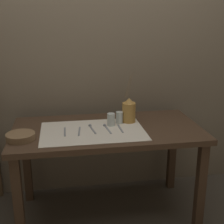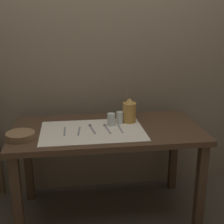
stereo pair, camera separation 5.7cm
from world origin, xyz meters
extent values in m
plane|color=#473F35|center=(0.00, 0.00, 0.00)|extent=(12.00, 12.00, 0.00)
cube|color=#7A6B56|center=(0.00, 0.46, 1.20)|extent=(7.00, 0.06, 2.40)
cube|color=#422D1E|center=(0.00, 0.00, 0.70)|extent=(1.37, 0.71, 0.04)
cube|color=#422D1E|center=(-0.63, -0.29, 0.34)|extent=(0.06, 0.06, 0.68)
cube|color=#422D1E|center=(0.63, -0.29, 0.34)|extent=(0.06, 0.06, 0.68)
cube|color=#422D1E|center=(-0.63, 0.29, 0.34)|extent=(0.06, 0.06, 0.68)
cube|color=#422D1E|center=(0.63, 0.29, 0.34)|extent=(0.06, 0.06, 0.68)
cube|color=beige|center=(-0.11, -0.05, 0.72)|extent=(0.73, 0.48, 0.00)
cylinder|color=#B7843D|center=(0.18, 0.10, 0.80)|extent=(0.10, 0.10, 0.15)
cone|color=#B7843D|center=(0.18, 0.10, 0.89)|extent=(0.08, 0.08, 0.04)
cylinder|color=#847056|center=(0.19, 0.09, 1.02)|extent=(0.04, 0.03, 0.21)
cylinder|color=#847056|center=(0.18, 0.11, 0.99)|extent=(0.03, 0.01, 0.17)
cylinder|color=#847056|center=(0.17, 0.09, 1.00)|extent=(0.03, 0.05, 0.18)
cylinder|color=#847056|center=(0.17, 0.09, 0.98)|extent=(0.03, 0.02, 0.14)
cylinder|color=#847056|center=(0.17, 0.11, 0.99)|extent=(0.04, 0.04, 0.16)
cylinder|color=brown|center=(-0.60, -0.13, 0.74)|extent=(0.19, 0.19, 0.04)
cylinder|color=silver|center=(0.04, 0.04, 0.77)|extent=(0.06, 0.06, 0.09)
cylinder|color=silver|center=(0.11, 0.08, 0.77)|extent=(0.05, 0.05, 0.09)
cube|color=gray|center=(-0.31, -0.04, 0.72)|extent=(0.02, 0.17, 0.00)
cube|color=gray|center=(-0.20, -0.05, 0.72)|extent=(0.03, 0.17, 0.00)
cube|color=gray|center=(-0.11, -0.03, 0.72)|extent=(0.04, 0.17, 0.00)
sphere|color=gray|center=(-0.12, 0.05, 0.73)|extent=(0.02, 0.02, 0.02)
cube|color=gray|center=(0.00, -0.05, 0.72)|extent=(0.03, 0.17, 0.00)
sphere|color=gray|center=(-0.01, 0.04, 0.73)|extent=(0.02, 0.02, 0.02)
cube|color=gray|center=(0.09, -0.04, 0.72)|extent=(0.02, 0.17, 0.00)
camera|label=1|loc=(-0.32, -2.12, 1.51)|focal=50.00mm
camera|label=2|loc=(-0.26, -2.12, 1.51)|focal=50.00mm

